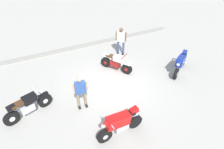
{
  "coord_description": "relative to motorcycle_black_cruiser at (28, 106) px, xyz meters",
  "views": [
    {
      "loc": [
        -3.24,
        -6.72,
        6.22
      ],
      "look_at": [
        0.01,
        -0.09,
        0.75
      ],
      "focal_mm": 30.29,
      "sensor_mm": 36.0,
      "label": 1
    }
  ],
  "objects": [
    {
      "name": "curb_edge",
      "position": [
        3.96,
        4.82,
        -0.45
      ],
      "size": [
        14.0,
        0.3,
        0.15
      ],
      "primitive_type": "cube",
      "color": "gray",
      "rests_on": "ground"
    },
    {
      "name": "motorcycle_red_sportbike",
      "position": [
        2.99,
        -2.54,
        0.07
      ],
      "size": [
        1.96,
        0.7,
        1.14
      ],
      "rotation": [
        0.0,
        0.0,
        3.22
      ],
      "color": "black",
      "rests_on": "ground"
    },
    {
      "name": "motorcycle_cream_vintage",
      "position": [
        4.82,
        1.36,
        -0.03
      ],
      "size": [
        1.2,
        1.72,
        1.07
      ],
      "rotation": [
        0.0,
        0.0,
        5.29
      ],
      "color": "black",
      "rests_on": "ground"
    },
    {
      "name": "ground_plane",
      "position": [
        3.96,
        0.22,
        -0.52
      ],
      "size": [
        40.0,
        40.0,
        0.0
      ],
      "primitive_type": "plane",
      "color": "#ADAAA3"
    },
    {
      "name": "person_in_white_shirt",
      "position": [
        5.93,
        2.86,
        0.5
      ],
      "size": [
        0.58,
        0.54,
        1.76
      ],
      "rotation": [
        0.0,
        0.0,
        3.99
      ],
      "color": "#384772",
      "rests_on": "ground"
    },
    {
      "name": "motorcycle_black_cruiser",
      "position": [
        0.0,
        0.0,
        0.0
      ],
      "size": [
        2.02,
        0.88,
        1.09
      ],
      "rotation": [
        0.0,
        0.0,
        0.32
      ],
      "color": "black",
      "rests_on": "ground"
    },
    {
      "name": "motorcycle_blue_sportbike",
      "position": [
        7.87,
        -0.39,
        0.07
      ],
      "size": [
        1.74,
        1.22,
        1.14
      ],
      "rotation": [
        0.0,
        0.0,
        3.72
      ],
      "color": "black",
      "rests_on": "ground"
    },
    {
      "name": "person_in_blue_shirt",
      "position": [
        2.18,
        -0.5,
        0.39
      ],
      "size": [
        0.63,
        0.35,
        1.61
      ],
      "rotation": [
        0.0,
        0.0,
        4.6
      ],
      "color": "gray",
      "rests_on": "ground"
    }
  ]
}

